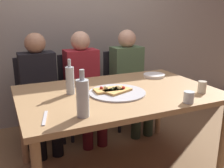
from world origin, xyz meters
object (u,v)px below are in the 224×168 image
(dining_table, at_px, (118,99))
(chair_left, at_px, (38,94))
(pizza_tray, at_px, (117,92))
(guest_in_beanie, at_px, (84,81))
(table_knife, at_px, (45,118))
(pizza_slice_last, at_px, (108,90))
(beer_bottle, at_px, (83,98))
(guest_by_wall, at_px, (130,76))
(chair_middle, at_px, (80,88))
(chair_right, at_px, (124,83))
(guest_in_sweater, at_px, (40,86))
(pizza_slice_extra, at_px, (118,90))
(plate_stack, at_px, (154,75))
(tumbler_near, at_px, (189,97))
(wine_bottle, at_px, (70,80))
(tumbler_far, at_px, (202,87))

(dining_table, relative_size, chair_left, 1.77)
(pizza_tray, distance_m, guest_in_beanie, 0.82)
(table_knife, bearing_deg, pizza_slice_last, -46.15)
(beer_bottle, relative_size, guest_by_wall, 0.26)
(chair_middle, relative_size, chair_right, 1.00)
(dining_table, xyz_separation_m, chair_right, (0.53, 0.92, -0.16))
(beer_bottle, height_order, guest_in_sweater, guest_in_sweater)
(beer_bottle, bearing_deg, pizza_tray, 40.06)
(pizza_slice_extra, distance_m, plate_stack, 0.65)
(tumbler_near, bearing_deg, guest_in_beanie, 107.25)
(chair_right, bearing_deg, pizza_slice_extra, 60.20)
(dining_table, bearing_deg, wine_bottle, 166.32)
(dining_table, bearing_deg, plate_stack, 27.65)
(beer_bottle, bearing_deg, guest_in_sweater, 94.50)
(pizza_slice_last, bearing_deg, wine_bottle, 162.01)
(dining_table, height_order, guest_by_wall, guest_by_wall)
(beer_bottle, distance_m, table_knife, 0.26)
(tumbler_far, bearing_deg, table_knife, 179.76)
(guest_in_sweater, relative_size, guest_in_beanie, 1.00)
(chair_middle, bearing_deg, table_knife, 63.72)
(pizza_tray, relative_size, chair_right, 0.51)
(plate_stack, height_order, table_knife, plate_stack)
(pizza_tray, bearing_deg, dining_table, 54.43)
(chair_middle, bearing_deg, tumbler_far, 117.08)
(pizza_slice_last, distance_m, guest_by_wall, 1.00)
(pizza_slice_extra, height_order, chair_right, chair_right)
(tumbler_near, relative_size, guest_in_sweater, 0.07)
(dining_table, relative_size, guest_in_sweater, 1.36)
(pizza_tray, bearing_deg, chair_left, 116.47)
(wine_bottle, bearing_deg, pizza_slice_extra, -21.34)
(pizza_slice_last, relative_size, guest_by_wall, 0.19)
(beer_bottle, bearing_deg, pizza_slice_last, 48.68)
(dining_table, height_order, tumbler_near, tumbler_near)
(tumbler_far, bearing_deg, dining_table, 152.03)
(chair_right, bearing_deg, tumbler_far, 93.04)
(beer_bottle, xyz_separation_m, guest_in_beanie, (0.38, 1.15, -0.22))
(guest_in_sweater, bearing_deg, pizza_slice_last, 118.58)
(wine_bottle, distance_m, guest_by_wall, 1.15)
(tumbler_near, distance_m, chair_right, 1.41)
(table_knife, bearing_deg, tumbler_far, -75.54)
(guest_in_sweater, bearing_deg, guest_in_beanie, -180.00)
(wine_bottle, bearing_deg, guest_in_beanie, 63.74)
(pizza_slice_last, relative_size, chair_left, 0.25)
(pizza_slice_last, xyz_separation_m, table_knife, (-0.55, -0.31, -0.02))
(chair_left, bearing_deg, pizza_slice_extra, 116.71)
(table_knife, xyz_separation_m, chair_middle, (0.61, 1.23, -0.23))
(pizza_tray, bearing_deg, guest_by_wall, 55.64)
(beer_bottle, height_order, tumbler_far, beer_bottle)
(table_knife, bearing_deg, pizza_slice_extra, -52.23)
(dining_table, xyz_separation_m, guest_by_wall, (0.53, 0.77, -0.03))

